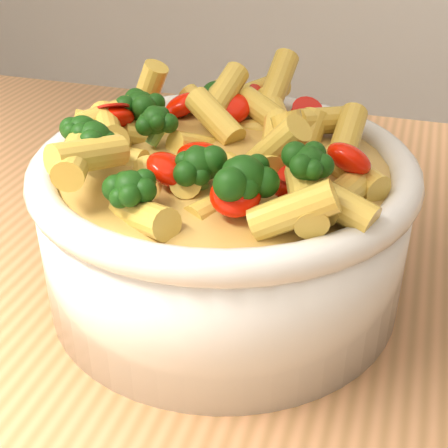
% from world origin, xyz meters
% --- Properties ---
extents(table, '(1.20, 0.80, 0.90)m').
position_xyz_m(table, '(0.00, 0.00, 0.80)').
color(table, '#B87B4E').
rests_on(table, ground).
extents(serving_bowl, '(0.26, 0.26, 0.11)m').
position_xyz_m(serving_bowl, '(-0.05, 0.00, 0.96)').
color(serving_bowl, white).
rests_on(serving_bowl, table).
extents(pasta_salad, '(0.21, 0.21, 0.05)m').
position_xyz_m(pasta_salad, '(-0.05, 0.00, 1.03)').
color(pasta_salad, '#ECC64A').
rests_on(pasta_salad, serving_bowl).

